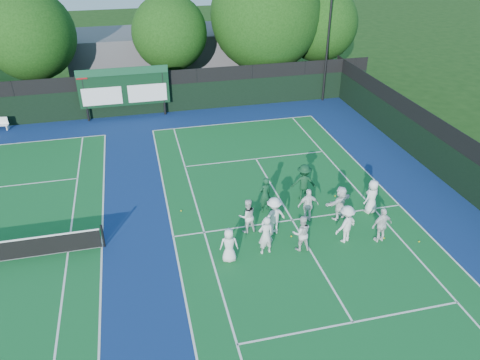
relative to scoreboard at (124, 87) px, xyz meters
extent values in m
plane|color=#16370F|center=(7.01, -15.59, -2.19)|extent=(120.00, 120.00, 0.00)
cube|color=navy|center=(1.01, -14.59, -2.19)|extent=(34.00, 32.00, 0.01)
cube|color=#125B27|center=(7.01, -14.59, -2.18)|extent=(10.97, 23.77, 0.00)
cube|color=silver|center=(7.01, -2.70, -2.18)|extent=(10.97, 0.08, 0.00)
cube|color=silver|center=(1.53, -14.59, -2.18)|extent=(0.08, 23.77, 0.00)
cube|color=silver|center=(12.50, -14.59, -2.18)|extent=(0.08, 23.77, 0.00)
cube|color=silver|center=(2.90, -14.59, -2.18)|extent=(0.08, 23.77, 0.00)
cube|color=silver|center=(11.13, -14.59, -2.18)|extent=(0.08, 23.77, 0.00)
cube|color=silver|center=(7.01, -20.99, -2.18)|extent=(8.23, 0.08, 0.00)
cube|color=silver|center=(7.01, -8.19, -2.18)|extent=(8.23, 0.08, 0.00)
cube|color=silver|center=(7.01, -14.59, -2.18)|extent=(0.08, 12.80, 0.00)
cube|color=silver|center=(-6.99, -2.70, -2.18)|extent=(10.97, 0.08, 0.00)
cube|color=silver|center=(-1.50, -14.59, -2.18)|extent=(0.08, 23.77, 0.00)
cube|color=silver|center=(-2.87, -14.59, -2.18)|extent=(0.08, 23.77, 0.00)
cube|color=black|center=(1.01, 0.41, -1.19)|extent=(34.00, 0.08, 2.00)
cube|color=black|center=(1.01, 0.41, 0.31)|extent=(34.00, 0.05, 1.00)
cube|color=black|center=(16.01, -14.59, -1.19)|extent=(0.08, 32.00, 2.00)
cube|color=black|center=(16.01, -14.59, 0.31)|extent=(0.05, 32.00, 1.00)
cylinder|color=black|center=(-2.59, 0.01, -0.44)|extent=(0.16, 0.16, 3.50)
cylinder|color=black|center=(2.61, 0.01, -0.44)|extent=(0.16, 0.16, 3.50)
cube|color=black|center=(0.01, 0.01, 0.01)|extent=(6.00, 0.15, 2.60)
cube|color=#14462A|center=(0.01, -0.09, 1.11)|extent=(6.00, 0.05, 0.50)
cube|color=white|center=(-1.49, -0.09, -0.49)|extent=(2.60, 0.04, 1.20)
cube|color=white|center=(1.51, -0.09, -0.49)|extent=(2.60, 0.04, 1.20)
cube|color=#9C0D12|center=(-2.59, -0.09, 1.01)|extent=(0.70, 0.04, 0.50)
cube|color=#55555A|center=(5.01, 8.41, -0.19)|extent=(18.00, 6.00, 4.00)
cylinder|color=black|center=(14.51, 0.11, 2.81)|extent=(0.16, 0.16, 10.00)
cylinder|color=black|center=(-1.39, -14.59, -1.64)|extent=(0.10, 0.10, 1.10)
cube|color=white|center=(-7.70, -0.29, -2.01)|extent=(0.11, 0.33, 0.37)
cylinder|color=black|center=(-5.89, 3.91, -0.81)|extent=(0.44, 0.44, 2.75)
sphere|color=#11370C|center=(-5.89, 3.91, 2.89)|extent=(6.20, 6.20, 6.20)
sphere|color=#11370C|center=(-5.29, 4.21, 2.27)|extent=(4.34, 4.34, 4.34)
cylinder|color=black|center=(3.67, 3.91, -0.83)|extent=(0.44, 0.44, 2.71)
sphere|color=#11370C|center=(3.67, 3.91, 2.58)|extent=(5.49, 5.49, 5.49)
sphere|color=#11370C|center=(4.27, 4.21, 2.03)|extent=(3.85, 3.85, 3.85)
cylinder|color=black|center=(10.97, 3.91, -0.92)|extent=(0.44, 0.44, 2.54)
sphere|color=#11370C|center=(10.97, 3.91, 3.49)|extent=(8.37, 8.37, 8.37)
sphere|color=#11370C|center=(11.57, 4.21, 2.65)|extent=(5.86, 5.86, 5.86)
cylinder|color=black|center=(15.39, 3.91, -0.85)|extent=(0.44, 0.44, 2.69)
sphere|color=#11370C|center=(15.39, 3.91, 2.70)|extent=(5.88, 5.88, 5.88)
sphere|color=#11370C|center=(15.99, 4.21, 2.12)|extent=(4.11, 4.11, 4.11)
sphere|color=gold|center=(6.55, -15.79, -2.16)|extent=(0.07, 0.07, 0.07)
sphere|color=gold|center=(9.78, -13.11, -2.16)|extent=(0.07, 0.07, 0.07)
sphere|color=gold|center=(11.78, -17.44, -2.16)|extent=(0.07, 0.07, 0.07)
sphere|color=gold|center=(2.12, -12.65, -2.16)|extent=(0.07, 0.07, 0.07)
sphere|color=gold|center=(8.23, -13.34, -2.16)|extent=(0.07, 0.07, 0.07)
sphere|color=gold|center=(10.43, -16.86, -2.16)|extent=(0.07, 0.07, 0.07)
imported|color=white|center=(3.57, -16.71, -1.42)|extent=(0.82, 0.59, 1.54)
imported|color=silver|center=(5.14, -16.57, -1.30)|extent=(0.70, 0.50, 1.78)
imported|color=silver|center=(6.65, -16.67, -1.38)|extent=(0.85, 0.70, 1.63)
imported|color=silver|center=(8.68, -16.58, -1.32)|extent=(1.29, 1.06, 1.74)
imported|color=silver|center=(10.16, -16.93, -1.37)|extent=(1.01, 0.54, 1.65)
imported|color=silver|center=(4.78, -14.92, -1.38)|extent=(0.86, 0.71, 1.62)
imported|color=white|center=(5.87, -15.31, -1.30)|extent=(1.28, 0.93, 1.79)
imported|color=white|center=(7.67, -14.75, -1.36)|extent=(0.98, 0.42, 1.66)
imported|color=white|center=(9.16, -14.91, -1.36)|extent=(1.62, 1.07, 1.67)
imported|color=white|center=(10.82, -14.77, -1.34)|extent=(0.98, 0.84, 1.69)
imported|color=#103D22|center=(5.99, -13.51, -1.30)|extent=(0.76, 0.63, 1.79)
imported|color=#0F371E|center=(8.12, -12.91, -1.25)|extent=(1.33, 0.92, 1.88)
camera|label=1|loc=(0.51, -31.36, 10.08)|focal=35.00mm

